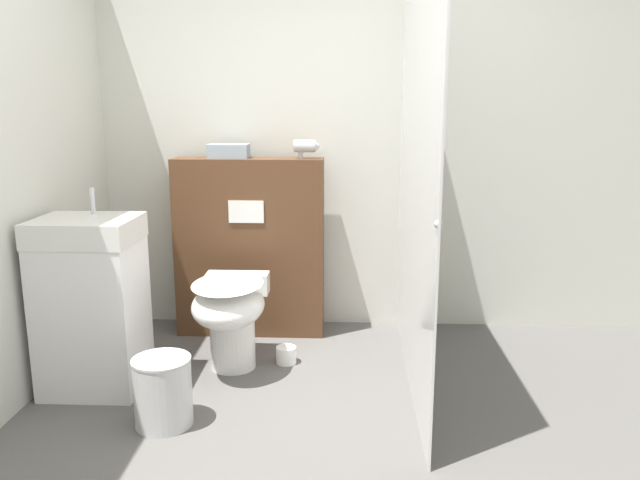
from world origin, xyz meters
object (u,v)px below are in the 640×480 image
object	(u,v)px
toilet	(230,312)
sink_vanity	(92,305)
waste_bin	(163,392)
hair_drier	(306,146)

from	to	relation	value
toilet	sink_vanity	distance (m)	0.73
sink_vanity	waste_bin	distance (m)	0.67
hair_drier	waste_bin	world-z (taller)	hair_drier
waste_bin	sink_vanity	bearing A→B (deg)	141.34
toilet	waste_bin	distance (m)	0.68
toilet	hair_drier	world-z (taller)	hair_drier
toilet	hair_drier	bearing A→B (deg)	56.86
toilet	sink_vanity	world-z (taller)	sink_vanity
toilet	sink_vanity	bearing A→B (deg)	-159.74
waste_bin	hair_drier	bearing A→B (deg)	63.97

